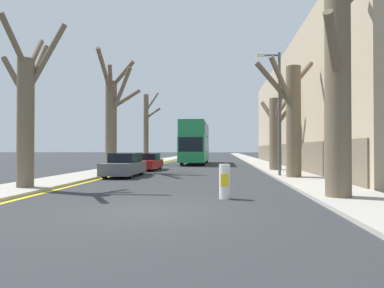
{
  "coord_description": "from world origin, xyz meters",
  "views": [
    {
      "loc": [
        2.0,
        -9.01,
        1.69
      ],
      "look_at": [
        -0.82,
        23.0,
        2.13
      ],
      "focal_mm": 32.0,
      "sensor_mm": 36.0,
      "label": 1
    }
  ],
  "objects_px": {
    "street_tree_left_1": "(112,117)",
    "street_tree_left_2": "(147,128)",
    "street_tree_right_2": "(276,130)",
    "parked_car_1": "(147,162)",
    "street_tree_right_0": "(338,87)",
    "traffic_bollard": "(225,181)",
    "street_tree_right_1": "(292,117)",
    "parked_car_0": "(125,165)",
    "double_decker_bus": "(195,141)",
    "street_tree_left_0": "(27,109)",
    "lamp_post": "(278,107)"
  },
  "relations": [
    {
      "from": "street_tree_left_1",
      "to": "street_tree_right_2",
      "type": "distance_m",
      "value": 12.11
    },
    {
      "from": "double_decker_bus",
      "to": "traffic_bollard",
      "type": "xyz_separation_m",
      "value": [
        3.03,
        -26.05,
        -1.96
      ]
    },
    {
      "from": "street_tree_left_1",
      "to": "parked_car_1",
      "type": "relative_size",
      "value": 1.86
    },
    {
      "from": "street_tree_right_1",
      "to": "double_decker_bus",
      "type": "bearing_deg",
      "value": 110.58
    },
    {
      "from": "street_tree_right_2",
      "to": "parked_car_1",
      "type": "height_order",
      "value": "street_tree_right_2"
    },
    {
      "from": "lamp_post",
      "to": "street_tree_left_2",
      "type": "bearing_deg",
      "value": 126.61
    },
    {
      "from": "street_tree_left_1",
      "to": "parked_car_0",
      "type": "height_order",
      "value": "street_tree_left_1"
    },
    {
      "from": "street_tree_right_0",
      "to": "street_tree_right_1",
      "type": "bearing_deg",
      "value": 89.39
    },
    {
      "from": "double_decker_bus",
      "to": "street_tree_left_1",
      "type": "bearing_deg",
      "value": -109.36
    },
    {
      "from": "double_decker_bus",
      "to": "parked_car_1",
      "type": "xyz_separation_m",
      "value": [
        -2.94,
        -11.11,
        -1.9
      ]
    },
    {
      "from": "parked_car_0",
      "to": "traffic_bollard",
      "type": "distance_m",
      "value": 10.58
    },
    {
      "from": "street_tree_right_1",
      "to": "parked_car_0",
      "type": "distance_m",
      "value": 10.22
    },
    {
      "from": "street_tree_right_0",
      "to": "parked_car_0",
      "type": "height_order",
      "value": "street_tree_right_0"
    },
    {
      "from": "parked_car_0",
      "to": "lamp_post",
      "type": "relative_size",
      "value": 0.62
    },
    {
      "from": "street_tree_right_1",
      "to": "parked_car_0",
      "type": "height_order",
      "value": "street_tree_right_1"
    },
    {
      "from": "street_tree_right_1",
      "to": "street_tree_right_2",
      "type": "xyz_separation_m",
      "value": [
        0.16,
        6.67,
        -0.36
      ]
    },
    {
      "from": "street_tree_left_0",
      "to": "street_tree_left_1",
      "type": "bearing_deg",
      "value": 88.93
    },
    {
      "from": "street_tree_left_2",
      "to": "double_decker_bus",
      "type": "xyz_separation_m",
      "value": [
        5.0,
        2.09,
        -1.37
      ]
    },
    {
      "from": "parked_car_1",
      "to": "traffic_bollard",
      "type": "bearing_deg",
      "value": -68.21
    },
    {
      "from": "street_tree_left_2",
      "to": "street_tree_right_2",
      "type": "bearing_deg",
      "value": -38.29
    },
    {
      "from": "street_tree_right_1",
      "to": "street_tree_right_2",
      "type": "relative_size",
      "value": 1.08
    },
    {
      "from": "street_tree_right_0",
      "to": "parked_car_1",
      "type": "bearing_deg",
      "value": 123.06
    },
    {
      "from": "street_tree_left_2",
      "to": "street_tree_right_0",
      "type": "bearing_deg",
      "value": -63.82
    },
    {
      "from": "parked_car_1",
      "to": "street_tree_right_0",
      "type": "bearing_deg",
      "value": -56.94
    },
    {
      "from": "double_decker_bus",
      "to": "street_tree_left_2",
      "type": "bearing_deg",
      "value": -157.33
    },
    {
      "from": "street_tree_left_2",
      "to": "traffic_bollard",
      "type": "xyz_separation_m",
      "value": [
        8.03,
        -23.96,
        -3.33
      ]
    },
    {
      "from": "street_tree_left_1",
      "to": "street_tree_left_2",
      "type": "bearing_deg",
      "value": 90.65
    },
    {
      "from": "street_tree_right_1",
      "to": "double_decker_bus",
      "type": "relative_size",
      "value": 0.61
    },
    {
      "from": "street_tree_left_0",
      "to": "traffic_bollard",
      "type": "xyz_separation_m",
      "value": [
        8.09,
        -1.83,
        -2.74
      ]
    },
    {
      "from": "street_tree_left_2",
      "to": "double_decker_bus",
      "type": "relative_size",
      "value": 0.68
    },
    {
      "from": "street_tree_left_0",
      "to": "parked_car_1",
      "type": "height_order",
      "value": "street_tree_left_0"
    },
    {
      "from": "street_tree_left_0",
      "to": "parked_car_1",
      "type": "bearing_deg",
      "value": 80.82
    },
    {
      "from": "double_decker_bus",
      "to": "parked_car_0",
      "type": "height_order",
      "value": "double_decker_bus"
    },
    {
      "from": "street_tree_left_2",
      "to": "parked_car_0",
      "type": "relative_size",
      "value": 1.68
    },
    {
      "from": "street_tree_left_1",
      "to": "traffic_bollard",
      "type": "distance_m",
      "value": 14.92
    },
    {
      "from": "street_tree_right_0",
      "to": "street_tree_right_1",
      "type": "distance_m",
      "value": 7.78
    },
    {
      "from": "street_tree_right_0",
      "to": "parked_car_1",
      "type": "distance_m",
      "value": 18.05
    },
    {
      "from": "street_tree_right_0",
      "to": "traffic_bollard",
      "type": "bearing_deg",
      "value": -179.48
    },
    {
      "from": "street_tree_right_0",
      "to": "street_tree_right_2",
      "type": "bearing_deg",
      "value": 89.03
    },
    {
      "from": "street_tree_right_1",
      "to": "double_decker_bus",
      "type": "height_order",
      "value": "street_tree_right_1"
    },
    {
      "from": "street_tree_left_0",
      "to": "street_tree_right_1",
      "type": "xyz_separation_m",
      "value": [
        11.9,
        5.98,
        0.14
      ]
    },
    {
      "from": "street_tree_left_0",
      "to": "street_tree_right_2",
      "type": "height_order",
      "value": "street_tree_left_0"
    },
    {
      "from": "parked_car_0",
      "to": "lamp_post",
      "type": "height_order",
      "value": "lamp_post"
    },
    {
      "from": "street_tree_right_2",
      "to": "lamp_post",
      "type": "xyz_separation_m",
      "value": [
        -0.79,
        -5.61,
        1.03
      ]
    },
    {
      "from": "double_decker_bus",
      "to": "parked_car_0",
      "type": "xyz_separation_m",
      "value": [
        -2.94,
        -17.32,
        -1.87
      ]
    },
    {
      "from": "traffic_bollard",
      "to": "street_tree_right_2",
      "type": "bearing_deg",
      "value": 74.65
    },
    {
      "from": "street_tree_right_2",
      "to": "parked_car_1",
      "type": "distance_m",
      "value": 10.26
    },
    {
      "from": "parked_car_1",
      "to": "street_tree_left_1",
      "type": "bearing_deg",
      "value": -125.16
    },
    {
      "from": "street_tree_right_0",
      "to": "street_tree_right_2",
      "type": "distance_m",
      "value": 14.46
    },
    {
      "from": "double_decker_bus",
      "to": "lamp_post",
      "type": "bearing_deg",
      "value": -70.11
    }
  ]
}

